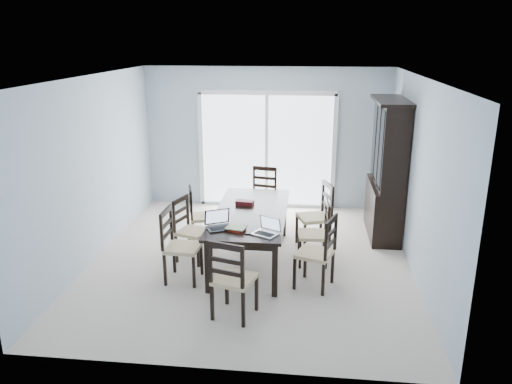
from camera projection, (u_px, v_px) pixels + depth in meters
The scene contains 24 objects.
floor at pixel (251, 260), 7.23m from camera, with size 5.00×5.00×0.00m, color beige.
ceiling at pixel (250, 77), 6.46m from camera, with size 5.00×5.00×0.00m, color white.
back_wall at pixel (267, 139), 9.22m from camera, with size 4.50×0.02×2.60m, color #A5B6C5.
wall_left at pixel (94, 169), 7.08m from camera, with size 0.02×5.00×2.60m, color #A5B6C5.
wall_right at pixel (419, 179), 6.61m from camera, with size 0.02×5.00×2.60m, color #A5B6C5.
balcony at pixel (271, 192), 10.57m from camera, with size 4.50×2.00×0.10m, color gray.
railing at pixel (274, 154), 11.34m from camera, with size 4.50×0.06×1.10m, color #99999E.
dining_table at pixel (251, 217), 7.03m from camera, with size 1.00×2.20×0.75m.
china_hutch at pixel (387, 171), 7.89m from camera, with size 0.50×1.38×2.20m.
sliding_door at pixel (267, 150), 9.26m from camera, with size 2.52×0.05×2.18m.
chair_left_near at pixel (175, 237), 6.49m from camera, with size 0.46×0.45×1.14m.
chair_left_mid at pixel (187, 222), 7.12m from camera, with size 0.51×0.51×1.06m.
chair_left_far at pixel (198, 209), 7.69m from camera, with size 0.50×0.49×1.04m.
chair_right_near at pixel (322, 245), 6.27m from camera, with size 0.55×0.54×1.12m.
chair_right_mid at pixel (319, 226), 6.98m from camera, with size 0.44×0.43×1.06m.
chair_right_far at pixel (320, 208), 7.55m from camera, with size 0.57×0.56×1.16m.
chair_end_near at pixel (231, 272), 5.54m from camera, with size 0.53×0.54×1.14m.
chair_end_far at pixel (263, 190), 8.51m from camera, with size 0.50×0.51×1.14m.
laptop_dark at pixel (220, 225), 6.36m from camera, with size 0.40×0.36×0.23m.
laptop_silver at pixel (265, 231), 6.17m from camera, with size 0.36×0.33×0.21m.
book_stack at pixel (235, 228), 6.33m from camera, with size 0.29×0.24×0.04m.
cell_phone at pixel (249, 234), 6.20m from camera, with size 0.11×0.05×0.01m, color black.
game_box at pixel (245, 203), 7.28m from camera, with size 0.26×0.13×0.06m, color #4D0F19.
hot_tub at pixel (260, 166), 10.51m from camera, with size 2.06×1.88×0.99m.
Camera 1 is at (0.80, -6.56, 3.10)m, focal length 35.00 mm.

